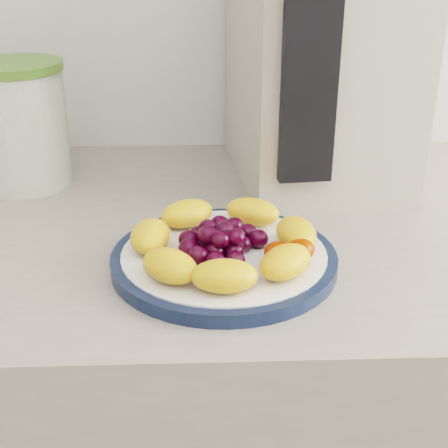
{
  "coord_description": "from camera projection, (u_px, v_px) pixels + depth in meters",
  "views": [
    {
      "loc": [
        -0.03,
        0.47,
        1.23
      ],
      "look_at": [
        -0.01,
        1.07,
        0.95
      ],
      "focal_mm": 50.0,
      "sensor_mm": 36.0,
      "label": 1
    }
  ],
  "objects": [
    {
      "name": "appliance_panel",
      "position": [
        310.0,
        64.0,
        0.71
      ],
      "size": [
        0.07,
        0.03,
        0.28
      ],
      "primitive_type": "cube",
      "rotation": [
        0.0,
        0.0,
        0.1
      ],
      "color": "black",
      "rests_on": "appliance_body"
    },
    {
      "name": "canister",
      "position": [
        19.0,
        129.0,
        0.87
      ],
      "size": [
        0.17,
        0.17,
        0.16
      ],
      "primitive_type": "cylinder",
      "rotation": [
        0.0,
        0.0,
        -0.3
      ],
      "color": "#3E5F19",
      "rests_on": "counter"
    },
    {
      "name": "plate_face",
      "position": [
        224.0,
        259.0,
        0.67
      ],
      "size": [
        0.22,
        0.22,
        0.02
      ],
      "primitive_type": "cylinder",
      "color": "white",
      "rests_on": "counter"
    },
    {
      "name": "appliance_body",
      "position": [
        318.0,
        46.0,
        0.86
      ],
      "size": [
        0.24,
        0.32,
        0.38
      ],
      "primitive_type": "cube",
      "rotation": [
        0.0,
        0.0,
        0.1
      ],
      "color": "#B5AE9E",
      "rests_on": "counter"
    },
    {
      "name": "plate_rim",
      "position": [
        224.0,
        260.0,
        0.67
      ],
      "size": [
        0.24,
        0.24,
        0.01
      ],
      "primitive_type": "cylinder",
      "color": "#13203E",
      "rests_on": "counter"
    },
    {
      "name": "fruit_plate",
      "position": [
        225.0,
        241.0,
        0.66
      ],
      "size": [
        0.21,
        0.21,
        0.03
      ],
      "color": "#FF9E28",
      "rests_on": "plate_face"
    },
    {
      "name": "canister_lid",
      "position": [
        10.0,
        66.0,
        0.83
      ],
      "size": [
        0.17,
        0.17,
        0.01
      ],
      "primitive_type": "cylinder",
      "rotation": [
        0.0,
        0.0,
        -0.3
      ],
      "color": "#4E7629",
      "rests_on": "canister"
    }
  ]
}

